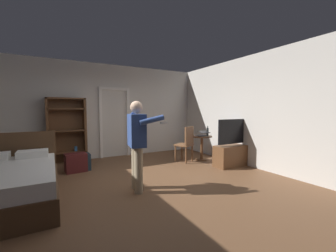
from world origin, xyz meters
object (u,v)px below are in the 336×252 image
object	(u,v)px
side_table	(202,144)
suitcase_dark	(76,163)
bed	(7,184)
bookshelf	(67,128)
laptop	(202,134)
bottle_on_table	(208,132)
person_blue_shirt	(137,139)
tv_flatscreen	(234,152)
suitcase_small	(78,163)
wooden_chair	(186,142)

from	to	relation	value
side_table	suitcase_dark	distance (m)	3.36
bed	bookshelf	world-z (taller)	bookshelf
side_table	laptop	size ratio (longest dim) A/B	2.01
bottle_on_table	person_blue_shirt	distance (m)	2.86
laptop	bottle_on_table	size ratio (longest dim) A/B	1.22
tv_flatscreen	suitcase_small	bearing A→B (deg)	157.80
bed	side_table	world-z (taller)	bed
laptop	suitcase_dark	size ratio (longest dim) A/B	0.76
wooden_chair	suitcase_small	xyz separation A→B (m)	(-2.73, 0.53, -0.35)
side_table	suitcase_small	xyz separation A→B (m)	(-3.25, 0.56, -0.27)
bookshelf	bottle_on_table	world-z (taller)	bookshelf
laptop	side_table	bearing A→B (deg)	57.73
bookshelf	suitcase_dark	world-z (taller)	bookshelf
bed	wooden_chair	size ratio (longest dim) A/B	2.09
tv_flatscreen	side_table	world-z (taller)	tv_flatscreen
bed	person_blue_shirt	size ratio (longest dim) A/B	1.29
wooden_chair	suitcase_small	distance (m)	2.80
person_blue_shirt	suitcase_dark	size ratio (longest dim) A/B	3.49
bed	side_table	distance (m)	4.47
bookshelf	suitcase_small	bearing A→B (deg)	-80.35
bookshelf	bottle_on_table	bearing A→B (deg)	-24.28
laptop	bottle_on_table	xyz separation A→B (m)	(0.17, -0.04, 0.07)
bed	laptop	distance (m)	4.46
tv_flatscreen	laptop	distance (m)	1.01
bed	side_table	size ratio (longest dim) A/B	2.95
person_blue_shirt	bookshelf	bearing A→B (deg)	108.92
bookshelf	side_table	xyz separation A→B (m)	(3.41, -1.52, -0.49)
tv_flatscreen	person_blue_shirt	bearing A→B (deg)	-172.24
bed	bottle_on_table	world-z (taller)	bed
suitcase_dark	suitcase_small	world-z (taller)	suitcase_dark
wooden_chair	side_table	bearing A→B (deg)	-3.07
bed	tv_flatscreen	distance (m)	4.73
bookshelf	suitcase_small	xyz separation A→B (m)	(0.16, -0.97, -0.76)
bookshelf	wooden_chair	xyz separation A→B (m)	(2.89, -1.49, -0.41)
person_blue_shirt	side_table	bearing A→B (deg)	27.61
tv_flatscreen	suitcase_small	distance (m)	3.87
bed	laptop	bearing A→B (deg)	10.00
suitcase_small	bed	bearing A→B (deg)	-134.12
wooden_chair	person_blue_shirt	bearing A→B (deg)	-145.82
side_table	laptop	distance (m)	0.29
bookshelf	suitcase_dark	xyz separation A→B (m)	(0.10, -1.02, -0.74)
bookshelf	tv_flatscreen	size ratio (longest dim) A/B	1.46
tv_flatscreen	laptop	world-z (taller)	tv_flatscreen
laptop	bookshelf	bearing A→B (deg)	155.18
tv_flatscreen	wooden_chair	world-z (taller)	tv_flatscreen
bed	suitcase_small	size ratio (longest dim) A/B	3.99
bottle_on_table	bed	bearing A→B (deg)	-170.81
tv_flatscreen	suitcase_dark	bearing A→B (deg)	158.93
person_blue_shirt	suitcase_dark	distance (m)	2.10
side_table	bottle_on_table	world-z (taller)	bottle_on_table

